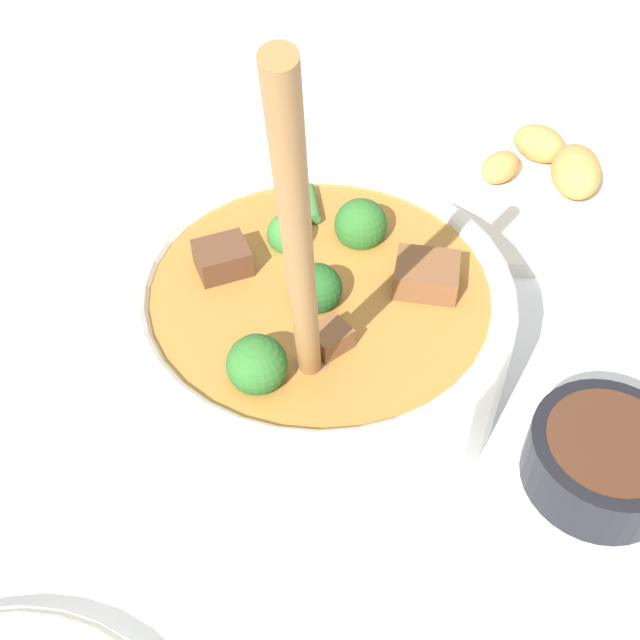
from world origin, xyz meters
The scene contains 4 objects.
ground_plane centered at (0.00, 0.00, 0.00)m, with size 4.00×4.00×0.00m, color silver.
stew_bowl centered at (0.00, 0.00, 0.05)m, with size 0.22×0.24×0.30m.
condiment_bowl centered at (0.17, -0.04, 0.02)m, with size 0.09×0.09×0.04m.
food_plate centered at (0.11, 0.22, 0.01)m, with size 0.20×0.20×0.05m.
Camera 1 is at (0.06, -0.31, 0.41)m, focal length 45.00 mm.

